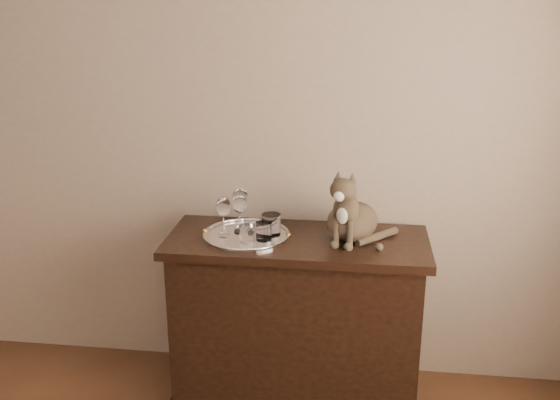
% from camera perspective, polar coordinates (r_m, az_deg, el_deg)
% --- Properties ---
extents(wall_back, '(4.00, 0.10, 2.70)m').
position_cam_1_polar(wall_back, '(3.13, -8.85, 7.70)').
color(wall_back, tan).
rests_on(wall_back, ground).
extents(sideboard, '(1.20, 0.50, 0.85)m').
position_cam_1_polar(sideboard, '(3.04, 1.51, -10.97)').
color(sideboard, black).
rests_on(sideboard, ground).
extents(tray, '(0.40, 0.40, 0.01)m').
position_cam_1_polar(tray, '(2.88, -3.09, -3.28)').
color(tray, white).
rests_on(tray, sideboard).
extents(wine_glass_b, '(0.08, 0.08, 0.20)m').
position_cam_1_polar(wine_glass_b, '(2.92, -3.64, -0.82)').
color(wine_glass_b, white).
rests_on(wine_glass_b, tray).
extents(wine_glass_c, '(0.07, 0.07, 0.18)m').
position_cam_1_polar(wine_glass_c, '(2.86, -5.17, -1.49)').
color(wine_glass_c, silver).
rests_on(wine_glass_c, tray).
extents(wine_glass_d, '(0.07, 0.07, 0.18)m').
position_cam_1_polar(wine_glass_d, '(2.89, -3.70, -1.25)').
color(wine_glass_d, silver).
rests_on(wine_glass_d, tray).
extents(tumbler_a, '(0.07, 0.07, 0.08)m').
position_cam_1_polar(tumbler_a, '(2.81, -1.49, -2.87)').
color(tumbler_a, silver).
rests_on(tumbler_a, tray).
extents(tumbler_b, '(0.07, 0.07, 0.08)m').
position_cam_1_polar(tumbler_b, '(2.79, -3.03, -3.09)').
color(tumbler_b, silver).
rests_on(tumbler_b, tray).
extents(tumbler_c, '(0.09, 0.09, 0.10)m').
position_cam_1_polar(tumbler_c, '(2.86, -0.80, -2.27)').
color(tumbler_c, silver).
rests_on(tumbler_c, tray).
extents(cat, '(0.43, 0.42, 0.35)m').
position_cam_1_polar(cat, '(2.81, 6.69, -0.26)').
color(cat, brown).
rests_on(cat, sideboard).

